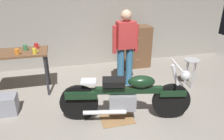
{
  "coord_description": "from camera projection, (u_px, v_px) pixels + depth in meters",
  "views": [
    {
      "loc": [
        -0.84,
        -2.81,
        2.21
      ],
      "look_at": [
        0.03,
        0.7,
        0.65
      ],
      "focal_mm": 33.67,
      "sensor_mm": 36.0,
      "label": 1
    }
  ],
  "objects": [
    {
      "name": "wooden_dresser",
      "position": [
        135.0,
        47.0,
        5.63
      ],
      "size": [
        0.8,
        0.47,
        1.1
      ],
      "color": "brown",
      "rests_on": "ground_plane"
    },
    {
      "name": "shop_stool",
      "position": [
        191.0,
        66.0,
        4.54
      ],
      "size": [
        0.32,
        0.32,
        0.64
      ],
      "color": "#B2B2B7",
      "rests_on": "ground_plane"
    },
    {
      "name": "mug_yellow_tall",
      "position": [
        35.0,
        51.0,
        4.01
      ],
      "size": [
        0.11,
        0.08,
        0.11
      ],
      "color": "yellow",
      "rests_on": "workbench"
    },
    {
      "name": "storage_bin",
      "position": [
        4.0,
        105.0,
        3.72
      ],
      "size": [
        0.44,
        0.32,
        0.34
      ],
      "primitive_type": "cube",
      "color": "gray",
      "rests_on": "ground_plane"
    },
    {
      "name": "person_standing",
      "position": [
        125.0,
        46.0,
        4.42
      ],
      "size": [
        0.57,
        0.24,
        1.67
      ],
      "rotation": [
        0.0,
        0.0,
        3.19
      ],
      "color": "#34698E",
      "rests_on": "ground_plane"
    },
    {
      "name": "workbench",
      "position": [
        14.0,
        57.0,
        4.17
      ],
      "size": [
        1.3,
        0.64,
        0.9
      ],
      "color": "brown",
      "rests_on": "ground_plane"
    },
    {
      "name": "mug_orange_travel",
      "position": [
        17.0,
        52.0,
        3.99
      ],
      "size": [
        0.12,
        0.09,
        0.1
      ],
      "color": "orange",
      "rests_on": "workbench"
    },
    {
      "name": "ground_plane",
      "position": [
        120.0,
        121.0,
        3.57
      ],
      "size": [
        12.0,
        12.0,
        0.0
      ],
      "primitive_type": "plane",
      "color": "gray"
    },
    {
      "name": "back_wall",
      "position": [
        91.0,
        7.0,
        5.45
      ],
      "size": [
        8.0,
        0.12,
        3.1
      ],
      "primitive_type": "cube",
      "color": "gray",
      "rests_on": "ground_plane"
    },
    {
      "name": "motorcycle",
      "position": [
        127.0,
        95.0,
        3.47
      ],
      "size": [
        2.16,
        0.75,
        1.0
      ],
      "rotation": [
        0.0,
        0.0,
        -0.21
      ],
      "color": "black",
      "rests_on": "ground_plane"
    },
    {
      "name": "mug_red_diner",
      "position": [
        36.0,
        46.0,
        4.31
      ],
      "size": [
        0.12,
        0.08,
        0.11
      ],
      "color": "red",
      "rests_on": "workbench"
    },
    {
      "name": "drip_tray",
      "position": [
        117.0,
        119.0,
        3.62
      ],
      "size": [
        0.56,
        0.4,
        0.01
      ],
      "primitive_type": "cube",
      "color": "olive",
      "rests_on": "ground_plane"
    },
    {
      "name": "mug_green_speckled",
      "position": [
        25.0,
        48.0,
        4.2
      ],
      "size": [
        0.11,
        0.08,
        0.11
      ],
      "color": "#3D7F4C",
      "rests_on": "workbench"
    }
  ]
}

